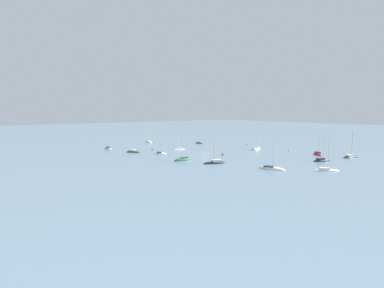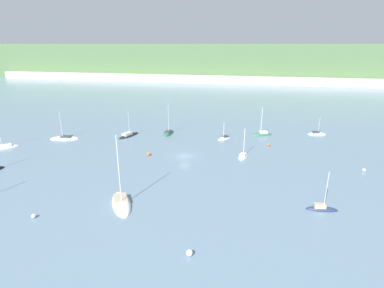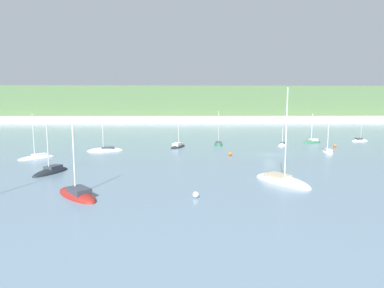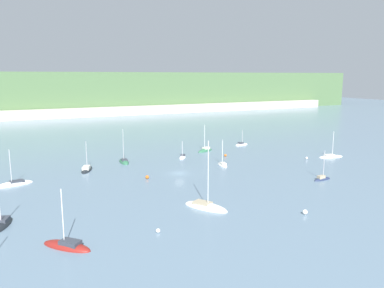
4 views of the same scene
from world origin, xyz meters
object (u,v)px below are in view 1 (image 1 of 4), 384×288
object	(u,v)px
sailboat_1	(199,143)
sailboat_7	(256,149)
sailboat_10	(179,150)
sailboat_2	(271,169)
sailboat_11	(318,154)
sailboat_5	(322,161)
mooring_buoy_1	(156,143)
sailboat_0	(108,149)
sailboat_3	(133,152)
sailboat_12	(183,160)
sailboat_13	(326,170)
mooring_buoy_4	(152,149)
mooring_buoy_0	(223,154)
sailboat_6	(149,142)
mooring_buoy_3	(289,150)
mooring_buoy_2	(248,144)
sailboat_9	(160,154)
sailboat_8	(215,163)
sailboat_4	(350,157)

from	to	relation	value
sailboat_1	sailboat_7	size ratio (longest dim) A/B	0.55
sailboat_1	sailboat_10	world-z (taller)	sailboat_10
sailboat_2	sailboat_11	xyz separation A→B (m)	(6.67, -37.04, 0.03)
sailboat_1	sailboat_2	distance (m)	69.89
sailboat_5	mooring_buoy_1	world-z (taller)	sailboat_5
sailboat_0	sailboat_3	distance (m)	16.80
sailboat_0	sailboat_2	size ratio (longest dim) A/B	0.68
sailboat_11	sailboat_12	world-z (taller)	sailboat_12
sailboat_13	mooring_buoy_4	world-z (taller)	sailboat_13
mooring_buoy_0	sailboat_6	bearing A→B (deg)	-0.71
sailboat_11	mooring_buoy_0	world-z (taller)	sailboat_11
sailboat_0	sailboat_2	xyz separation A→B (m)	(-72.02, -19.51, -0.03)
sailboat_11	mooring_buoy_4	world-z (taller)	sailboat_11
mooring_buoy_3	mooring_buoy_2	bearing A→B (deg)	-8.01
mooring_buoy_0	sailboat_2	bearing A→B (deg)	164.56
sailboat_2	sailboat_9	distance (m)	46.04
sailboat_7	mooring_buoy_3	bearing A→B (deg)	-91.37
sailboat_9	mooring_buoy_0	size ratio (longest dim) A/B	6.91
sailboat_6	sailboat_13	size ratio (longest dim) A/B	0.88
sailboat_3	sailboat_6	xyz separation A→B (m)	(29.64, -24.06, -0.03)
sailboat_1	sailboat_3	xyz separation A→B (m)	(-9.16, 41.60, -0.03)
sailboat_0	sailboat_5	xyz separation A→B (m)	(-73.84, -43.97, 0.01)
sailboat_11	sailboat_13	world-z (taller)	sailboat_13
sailboat_1	sailboat_7	bearing A→B (deg)	-176.51
sailboat_8	mooring_buoy_1	world-z (taller)	sailboat_8
sailboat_7	mooring_buoy_1	bearing A→B (deg)	86.27
sailboat_3	mooring_buoy_2	xyz separation A→B (m)	(-9.81, -57.05, 0.33)
mooring_buoy_2	sailboat_0	bearing A→B (deg)	66.82
sailboat_12	mooring_buoy_1	distance (m)	52.44
sailboat_1	sailboat_9	distance (m)	40.70
mooring_buoy_1	mooring_buoy_4	world-z (taller)	mooring_buoy_4
sailboat_5	mooring_buoy_3	bearing A→B (deg)	76.69
sailboat_7	sailboat_10	xyz separation A→B (m)	(19.32, 27.40, 0.02)
sailboat_4	sailboat_10	distance (m)	66.00
sailboat_9	sailboat_11	world-z (taller)	sailboat_11
sailboat_6	mooring_buoy_4	bearing A→B (deg)	163.73
sailboat_10	mooring_buoy_4	bearing A→B (deg)	-23.65
sailboat_13	sailboat_7	bearing A→B (deg)	105.95
sailboat_2	sailboat_10	size ratio (longest dim) A/B	1.18
sailboat_8	sailboat_13	size ratio (longest dim) A/B	0.86
sailboat_2	sailboat_12	world-z (taller)	sailboat_12
sailboat_8	sailboat_11	distance (m)	44.76
sailboat_2	sailboat_11	world-z (taller)	sailboat_11
sailboat_3	sailboat_12	bearing A→B (deg)	-15.65
mooring_buoy_1	mooring_buoy_3	size ratio (longest dim) A/B	1.06
sailboat_0	sailboat_9	distance (m)	28.77
sailboat_9	sailboat_13	xyz separation A→B (m)	(-56.00, -19.70, 0.02)
sailboat_3	sailboat_8	world-z (taller)	sailboat_3
sailboat_2	mooring_buoy_4	distance (m)	57.73
sailboat_4	sailboat_12	world-z (taller)	sailboat_12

